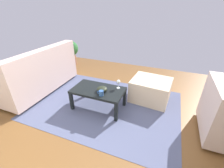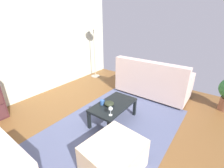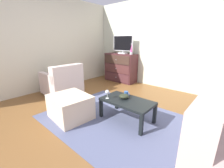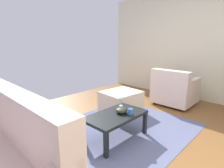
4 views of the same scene
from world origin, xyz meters
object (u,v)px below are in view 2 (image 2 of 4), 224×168
ottoman (114,157)px  bowl_decorative (109,104)px  mug (102,102)px  standing_lamp (93,31)px  coffee_table (113,106)px  wine_glass (111,109)px  couch_large (152,82)px

ottoman → bowl_decorative: bearing=41.1°
bowl_decorative → ottoman: bearing=-138.9°
mug → standing_lamp: bearing=45.4°
coffee_table → bowl_decorative: size_ratio=5.11×
coffee_table → bowl_decorative: (-0.09, 0.03, 0.09)m
bowl_decorative → mug: bearing=108.3°
wine_glass → standing_lamp: standing_lamp is taller
bowl_decorative → couch_large: bearing=-5.5°
bowl_decorative → standing_lamp: bearing=48.1°
mug → standing_lamp: (1.72, 1.75, 1.02)m
bowl_decorative → ottoman: 0.98m
mug → standing_lamp: standing_lamp is taller
mug → wine_glass: bearing=-118.6°
couch_large → ottoman: bearing=-168.0°
bowl_decorative → standing_lamp: size_ratio=0.10×
ottoman → standing_lamp: size_ratio=0.42×
standing_lamp → coffee_table: bearing=-129.9°
mug → bowl_decorative: size_ratio=0.65×
couch_large → mug: bearing=170.3°
wine_glass → bowl_decorative: wine_glass is taller
coffee_table → standing_lamp: bearing=50.1°
standing_lamp → couch_large: bearing=-93.7°
coffee_table → ottoman: ottoman is taller
ottoman → standing_lamp: (2.41, 2.51, 1.23)m
mug → standing_lamp: 2.66m
mug → bowl_decorative: 0.13m
coffee_table → wine_glass: (-0.31, -0.17, 0.17)m
wine_glass → couch_large: (1.77, 0.05, -0.14)m
bowl_decorative → ottoman: (-0.73, -0.63, -0.20)m
wine_glass → bowl_decorative: 0.31m
couch_large → coffee_table: bearing=175.4°
wine_glass → mug: wine_glass is taller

